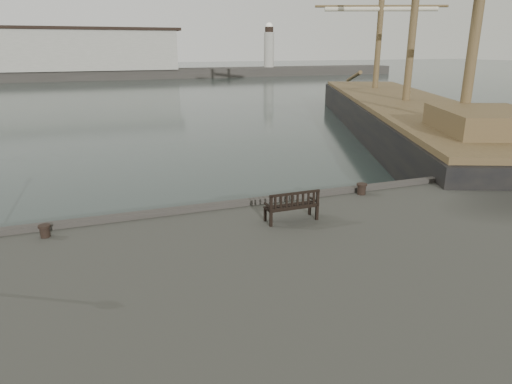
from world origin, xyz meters
The scene contains 6 objects.
ground centered at (0.00, 0.00, 0.00)m, with size 400.00×400.00×0.00m, color black.
breakwater centered at (-4.56, 92.00, 4.30)m, with size 140.00×9.50×12.20m.
bench centered at (0.82, -2.09, 1.87)m, with size 1.69×0.60×0.97m.
bollard_left centered at (-6.39, -0.79, 1.74)m, with size 0.35×0.35×0.36m, color black.
bollard_right centered at (4.40, -0.54, 1.76)m, with size 0.39×0.39×0.41m, color black.
tall_ship_main centered at (19.15, 16.06, 0.77)m, with size 22.98×40.71×30.50m.
Camera 1 is at (-4.92, -14.31, 6.82)m, focal length 32.00 mm.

